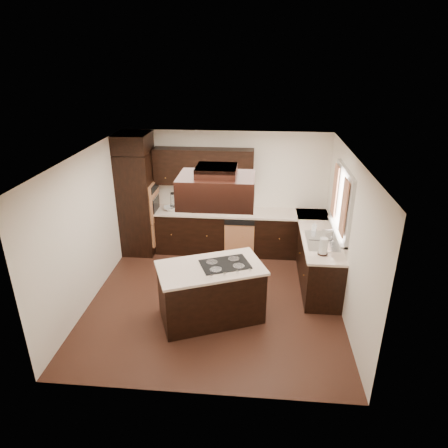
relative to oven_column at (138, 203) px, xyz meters
The scene contains 30 objects.
floor 2.68m from the oven_column, 43.85° to the right, with size 4.20×4.20×0.02m, color brown.
ceiling 2.86m from the oven_column, 43.85° to the right, with size 4.20×4.20×0.02m, color white.
wall_back 1.83m from the oven_column, 12.85° to the left, with size 4.20×0.02×2.50m, color white.
wall_front 4.21m from the oven_column, 65.05° to the right, with size 4.20×0.02×2.50m, color white.
wall_left 1.75m from the oven_column, 101.12° to the right, with size 0.02×4.20×2.50m, color white.
wall_right 4.25m from the oven_column, 23.70° to the right, with size 0.02×4.20×2.50m, color white.
oven_column is the anchor object (origin of this frame).
wall_oven_face 0.36m from the oven_column, ahead, with size 0.05×0.62×0.78m, color tan.
base_cabinets_back 1.92m from the oven_column, ahead, with size 2.93×0.60×0.88m, color black.
base_cabinets_right 3.72m from the oven_column, 12.69° to the right, with size 0.60×2.40×0.88m, color black.
countertop_back 1.82m from the oven_column, ahead, with size 2.93×0.63×0.04m, color beige.
countertop_right 3.65m from the oven_column, 12.74° to the right, with size 0.63×2.40×0.04m, color beige.
upper_cabinets 1.56m from the oven_column, ahead, with size 2.00×0.34×0.72m, color black.
dishwasher_front 2.21m from the oven_column, ahead, with size 0.60×0.05×0.72m, color tan.
window_frame 4.06m from the oven_column, 16.72° to the right, with size 0.06×1.32×1.12m, color silver.
window_pane 4.08m from the oven_column, 16.61° to the right, with size 0.00×1.20×1.00m, color white.
curtain_left 4.15m from the oven_column, 22.59° to the right, with size 0.02×0.34×0.90m, color #FCD9B5.
curtain_right 3.91m from the oven_column, 10.99° to the right, with size 0.02×0.34×0.90m, color #FCD9B5.
sink_rim 3.76m from the oven_column, 17.90° to the right, with size 0.52×0.84×0.01m, color silver.
island 2.91m from the oven_column, 51.51° to the right, with size 1.54×0.84×0.88m, color black.
island_top 2.85m from the oven_column, 51.51° to the right, with size 1.60×0.90×0.04m, color beige.
cooktop 2.92m from the oven_column, 47.11° to the right, with size 0.73×0.49×0.01m, color black.
range_hood 3.13m from the oven_column, 50.26° to the right, with size 1.05×0.72×0.42m, color black.
hood_duct 3.24m from the oven_column, 50.26° to the right, with size 0.55×0.50×0.13m, color black.
blender_base 0.74m from the oven_column, ahead, with size 0.15×0.15×0.10m, color silver.
blender_pitcher 0.74m from the oven_column, ahead, with size 0.13×0.13×0.26m, color silver.
spice_rack 1.30m from the oven_column, ahead, with size 0.38×0.10×0.32m, color black.
mixing_bowl 0.68m from the oven_column, ahead, with size 0.29×0.29×0.07m, color silver.
soap_bottle 3.57m from the oven_column, 11.78° to the right, with size 0.08×0.08×0.17m, color silver.
paper_towel 3.90m from the oven_column, 25.31° to the right, with size 0.13×0.13×0.29m, color silver.
Camera 1 is at (0.68, -5.79, 3.93)m, focal length 32.00 mm.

